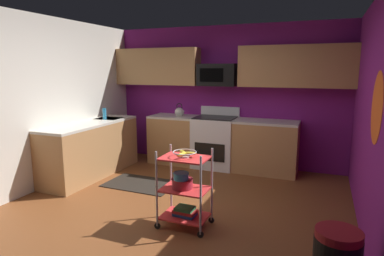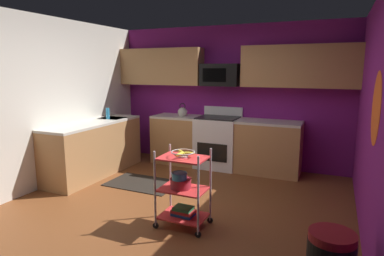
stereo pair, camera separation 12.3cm
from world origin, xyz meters
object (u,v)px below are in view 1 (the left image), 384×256
object	(u,v)px
oven_range	(215,141)
rolling_cart	(185,189)
dish_soap_bottle	(105,114)
mixing_bowl_large	(182,183)
mixing_bowl_small	(181,176)
fruit_bowl	(185,153)
microwave	(218,75)
book_stack	(185,211)
kettle	(179,112)

from	to	relation	value
oven_range	rolling_cart	bearing A→B (deg)	-80.19
oven_range	dish_soap_bottle	size ratio (longest dim) A/B	5.50
mixing_bowl_large	mixing_bowl_small	distance (m)	0.11
fruit_bowl	mixing_bowl_large	xyz separation A→B (m)	(-0.03, 0.00, -0.36)
oven_range	microwave	world-z (taller)	microwave
mixing_bowl_small	book_stack	size ratio (longest dim) A/B	0.68
kettle	dish_soap_bottle	distance (m)	1.39
fruit_bowl	microwave	bearing A→B (deg)	99.42
mixing_bowl_small	rolling_cart	bearing A→B (deg)	53.26
fruit_bowl	dish_soap_bottle	size ratio (longest dim) A/B	1.36
microwave	mixing_bowl_small	bearing A→B (deg)	-81.35
dish_soap_bottle	microwave	bearing A→B (deg)	29.63
oven_range	rolling_cart	distance (m)	2.45
fruit_bowl	mixing_bowl_small	world-z (taller)	fruit_bowl
microwave	book_stack	world-z (taller)	microwave
book_stack	dish_soap_bottle	world-z (taller)	dish_soap_bottle
microwave	kettle	bearing A→B (deg)	-171.47
microwave	book_stack	distance (m)	2.97
oven_range	mixing_bowl_large	world-z (taller)	oven_range
oven_range	rolling_cart	xyz separation A→B (m)	(0.42, -2.41, -0.03)
mixing_bowl_large	rolling_cart	bearing A→B (deg)	0.00
microwave	dish_soap_bottle	world-z (taller)	microwave
mixing_bowl_small	book_stack	xyz separation A→B (m)	(0.03, 0.04, -0.44)
oven_range	book_stack	world-z (taller)	oven_range
fruit_bowl	mixing_bowl_large	size ratio (longest dim) A/B	1.08
rolling_cart	dish_soap_bottle	distance (m)	2.72
oven_range	dish_soap_bottle	bearing A→B (deg)	-152.99
fruit_bowl	kettle	world-z (taller)	kettle
oven_range	book_stack	xyz separation A→B (m)	(0.42, -2.41, -0.30)
microwave	book_stack	xyz separation A→B (m)	(0.42, -2.52, -1.52)
microwave	dish_soap_bottle	xyz separation A→B (m)	(-1.78, -1.01, -0.68)
oven_range	mixing_bowl_large	distance (m)	2.44
dish_soap_bottle	oven_range	bearing A→B (deg)	27.01
dish_soap_bottle	mixing_bowl_large	bearing A→B (deg)	-34.80
mixing_bowl_large	kettle	distance (m)	2.70
rolling_cart	oven_range	bearing A→B (deg)	99.81
mixing_bowl_large	mixing_bowl_small	world-z (taller)	mixing_bowl_small
mixing_bowl_large	fruit_bowl	bearing A→B (deg)	0.00
microwave	fruit_bowl	size ratio (longest dim) A/B	2.57
kettle	fruit_bowl	bearing A→B (deg)	-64.66
rolling_cart	mixing_bowl_large	bearing A→B (deg)	180.00
oven_range	rolling_cart	world-z (taller)	oven_range
oven_range	dish_soap_bottle	xyz separation A→B (m)	(-1.78, -0.91, 0.54)
fruit_bowl	dish_soap_bottle	xyz separation A→B (m)	(-2.20, 1.51, 0.14)
oven_range	mixing_bowl_large	size ratio (longest dim) A/B	4.37
book_stack	kettle	xyz separation A→B (m)	(-1.14, 2.41, 0.82)
oven_range	fruit_bowl	distance (m)	2.48
book_stack	mixing_bowl_small	bearing A→B (deg)	-126.74
rolling_cart	kettle	bearing A→B (deg)	115.34
mixing_bowl_small	microwave	bearing A→B (deg)	98.65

